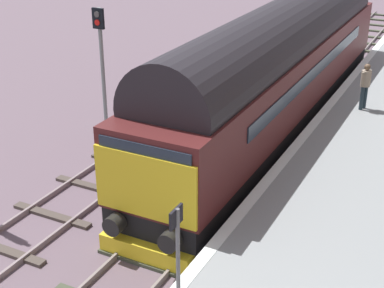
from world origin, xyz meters
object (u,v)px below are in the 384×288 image
at_px(diesel_locomotive, 279,64).
at_px(signal_post_far, 101,56).
at_px(waiting_passenger, 365,82).
at_px(platform_number_sign, 177,241).

xyz_separation_m(diesel_locomotive, signal_post_far, (-5.59, -2.81, 0.29)).
bearing_deg(waiting_passenger, diesel_locomotive, 130.29).
height_order(platform_number_sign, waiting_passenger, platform_number_sign).
distance_m(diesel_locomotive, signal_post_far, 6.27).
bearing_deg(diesel_locomotive, platform_number_sign, -80.29).
relative_size(diesel_locomotive, platform_number_sign, 9.33).
distance_m(diesel_locomotive, waiting_passenger, 3.04).
distance_m(diesel_locomotive, platform_number_sign, 11.23).
distance_m(signal_post_far, waiting_passenger, 9.26).
height_order(diesel_locomotive, signal_post_far, diesel_locomotive).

